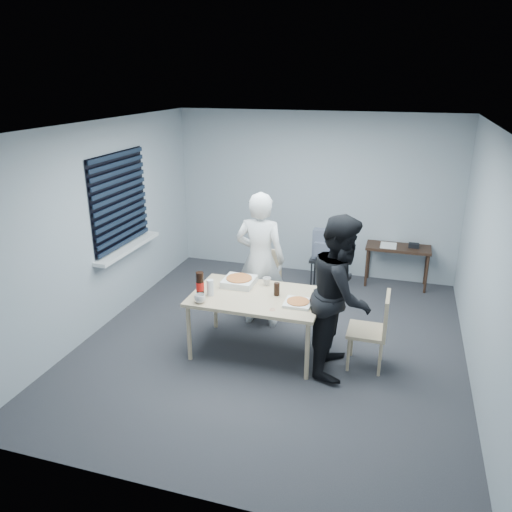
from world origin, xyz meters
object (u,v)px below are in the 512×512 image
(chair_right, at_px, (375,326))
(mug_a, at_px, (200,299))
(person_white, at_px, (260,260))
(person_black, at_px, (341,295))
(backpack, at_px, (323,245))
(mug_b, at_px, (267,281))
(soda_bottle, at_px, (200,285))
(stool, at_px, (323,265))
(side_table, at_px, (398,251))
(chair_far, at_px, (264,277))
(dining_table, at_px, (257,300))

(chair_right, distance_m, mug_a, 1.96)
(person_white, height_order, person_black, same)
(backpack, bearing_deg, mug_a, -110.37)
(mug_b, bearing_deg, backpack, 76.79)
(chair_right, height_order, mug_a, chair_right)
(mug_b, distance_m, soda_bottle, 0.84)
(person_black, xyz_separation_m, stool, (-0.54, 2.10, -0.49))
(mug_b, height_order, soda_bottle, soda_bottle)
(side_table, bearing_deg, chair_right, -93.58)
(stool, bearing_deg, soda_bottle, -114.66)
(chair_far, bearing_deg, stool, 58.01)
(mug_b, bearing_deg, mug_a, -129.71)
(dining_table, bearing_deg, chair_far, 101.20)
(person_black, relative_size, stool, 3.49)
(mug_a, height_order, soda_bottle, soda_bottle)
(soda_bottle, bearing_deg, mug_b, 40.25)
(person_black, bearing_deg, person_white, 55.59)
(chair_right, bearing_deg, backpack, 114.95)
(chair_right, xyz_separation_m, soda_bottle, (-1.96, -0.27, 0.35))
(chair_right, relative_size, mug_b, 8.90)
(person_white, xyz_separation_m, mug_a, (-0.38, -1.08, -0.11))
(mug_a, bearing_deg, person_black, 11.42)
(backpack, bearing_deg, chair_right, -63.28)
(chair_far, height_order, person_white, person_white)
(mug_b, xyz_separation_m, soda_bottle, (-0.64, -0.54, 0.10))
(chair_far, bearing_deg, backpack, 57.66)
(person_white, xyz_separation_m, soda_bottle, (-0.44, -0.93, -0.02))
(person_white, height_order, side_table, person_white)
(person_white, relative_size, mug_a, 14.39)
(person_white, bearing_deg, mug_a, 70.76)
(chair_right, xyz_separation_m, side_table, (0.15, 2.47, 0.05))
(person_white, bearing_deg, backpack, -114.44)
(chair_right, relative_size, backpack, 2.00)
(dining_table, xyz_separation_m, mug_b, (0.03, 0.32, 0.11))
(dining_table, height_order, soda_bottle, soda_bottle)
(soda_bottle, bearing_deg, chair_far, 72.00)
(chair_far, xyz_separation_m, stool, (0.63, 1.01, -0.12))
(chair_far, xyz_separation_m, soda_bottle, (-0.40, -1.25, 0.35))
(side_table, xyz_separation_m, backpack, (-1.07, -0.50, 0.16))
(dining_table, height_order, mug_b, mug_b)
(dining_table, relative_size, mug_a, 12.09)
(side_table, relative_size, soda_bottle, 3.25)
(side_table, relative_size, mug_a, 7.82)
(chair_far, xyz_separation_m, mug_b, (0.23, -0.71, 0.26))
(side_table, bearing_deg, soda_bottle, -127.62)
(person_black, bearing_deg, dining_table, 86.10)
(person_white, height_order, mug_a, person_white)
(soda_bottle, bearing_deg, person_black, 5.48)
(chair_far, xyz_separation_m, mug_a, (-0.34, -1.40, 0.26))
(chair_right, xyz_separation_m, mug_b, (-1.32, 0.27, 0.26))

